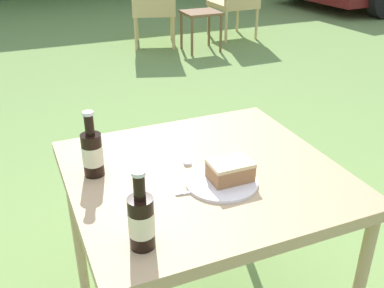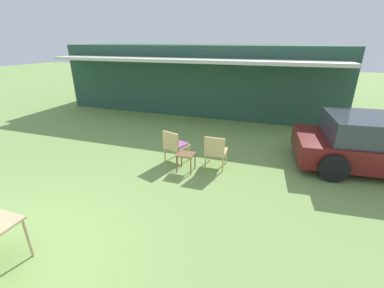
{
  "view_description": "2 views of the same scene",
  "coord_description": "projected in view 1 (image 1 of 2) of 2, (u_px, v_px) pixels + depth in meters",
  "views": [
    {
      "loc": [
        -0.53,
        -1.14,
        1.46
      ],
      "look_at": [
        0.0,
        0.1,
        0.77
      ],
      "focal_mm": 42.0,
      "sensor_mm": 36.0,
      "label": 1
    },
    {
      "loc": [
        3.65,
        -1.7,
        3.06
      ],
      "look_at": [
        1.94,
        3.37,
        0.9
      ],
      "focal_mm": 24.0,
      "sensor_mm": 36.0,
      "label": 2
    }
  ],
  "objects": [
    {
      "name": "cake_on_plate",
      "position": [
        227.0,
        175.0,
        1.38
      ],
      "size": [
        0.23,
        0.23,
        0.07
      ],
      "color": "white",
      "rests_on": "patio_table"
    },
    {
      "name": "cola_bottle_far",
      "position": [
        141.0,
        220.0,
        1.09
      ],
      "size": [
        0.07,
        0.07,
        0.22
      ],
      "color": "black",
      "rests_on": "patio_table"
    },
    {
      "name": "garden_side_table",
      "position": [
        201.0,
        18.0,
        5.25
      ],
      "size": [
        0.42,
        0.38,
        0.46
      ],
      "color": "brown",
      "rests_on": "ground_plane"
    },
    {
      "name": "patio_table",
      "position": [
        204.0,
        189.0,
        1.49
      ],
      "size": [
        0.86,
        0.81,
        0.72
      ],
      "color": "tan",
      "rests_on": "ground_plane"
    },
    {
      "name": "fork",
      "position": [
        204.0,
        190.0,
        1.35
      ],
      "size": [
        0.18,
        0.04,
        0.01
      ],
      "color": "silver",
      "rests_on": "patio_table"
    },
    {
      "name": "loose_bottle_cap",
      "position": [
        188.0,
        163.0,
        1.49
      ],
      "size": [
        0.03,
        0.03,
        0.01
      ],
      "color": "silver",
      "rests_on": "patio_table"
    },
    {
      "name": "wicker_chair_cushioned",
      "position": [
        154.0,
        5.0,
        5.38
      ],
      "size": [
        0.65,
        0.68,
        0.89
      ],
      "rotation": [
        0.0,
        0.0,
        2.83
      ],
      "color": "tan",
      "rests_on": "ground_plane"
    },
    {
      "name": "cola_bottle_near",
      "position": [
        92.0,
        153.0,
        1.4
      ],
      "size": [
        0.07,
        0.07,
        0.22
      ],
      "color": "black",
      "rests_on": "patio_table"
    }
  ]
}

